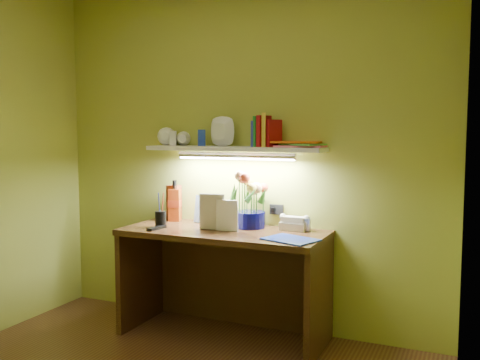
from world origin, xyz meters
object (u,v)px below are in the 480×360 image
Objects in this scene: telephone at (294,222)px; desk_clock at (304,225)px; flower_bouquet at (249,200)px; whisky_bottle at (175,201)px; desk at (224,284)px.

telephone is 2.05× the size of desk_clock.
flower_bouquet is 0.62m from whisky_bottle.
telephone is 0.07m from desk_clock.
whisky_bottle is at bearing -176.85° from telephone.
desk_clock is (0.51, 0.19, 0.42)m from desk.
whisky_bottle reaches higher than desk_clock.
desk is at bearing -20.43° from whisky_bottle.
flower_bouquet reaches higher than whisky_bottle.
flower_bouquet is 1.27× the size of whisky_bottle.
flower_bouquet is 0.42m from desk_clock.
flower_bouquet reaches higher than desk_clock.
whisky_bottle is (-0.61, 0.02, -0.04)m from flower_bouquet.
telephone reaches higher than desk.
telephone reaches higher than desk_clock.
desk is 16.00× the size of desk_clock.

